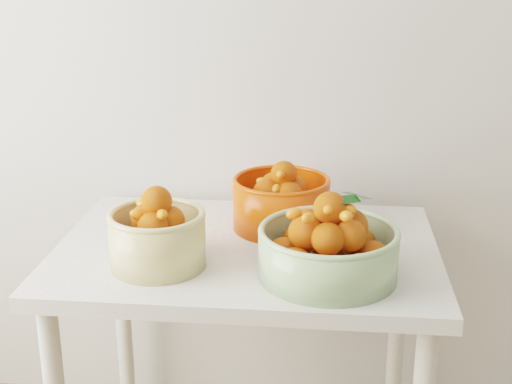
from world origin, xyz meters
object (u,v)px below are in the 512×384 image
bowl_green (328,248)px  table (247,279)px  bowl_cream (158,236)px  bowl_orange (281,202)px

bowl_green → table: bearing=142.0°
bowl_cream → bowl_orange: bowl_cream is taller
bowl_cream → bowl_green: (0.41, -0.02, -0.00)m
table → bowl_cream: (-0.20, -0.14, 0.17)m
table → bowl_cream: bowl_cream is taller
bowl_green → bowl_orange: bearing=113.3°
bowl_cream → bowl_green: bowl_green is taller
table → bowl_orange: size_ratio=3.14×
table → bowl_orange: (0.08, 0.14, 0.17)m
table → bowl_cream: bearing=-144.4°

